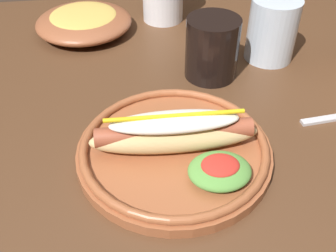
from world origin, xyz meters
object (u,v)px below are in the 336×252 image
water_cup (272,30)px  side_bowl (84,21)px  hot_dog_plate (174,146)px  soda_cup (212,48)px

water_cup → side_bowl: 0.38m
hot_dog_plate → soda_cup: soda_cup is taller
hot_dog_plate → soda_cup: bearing=63.9°
hot_dog_plate → side_bowl: bearing=107.6°
hot_dog_plate → soda_cup: (0.10, 0.20, 0.03)m
side_bowl → water_cup: bearing=-24.2°
water_cup → side_bowl: bearing=155.8°
water_cup → side_bowl: water_cup is taller
hot_dog_plate → side_bowl: 0.42m
hot_dog_plate → soda_cup: 0.22m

